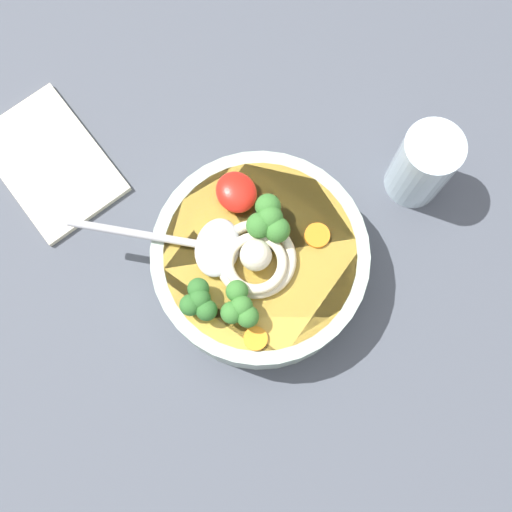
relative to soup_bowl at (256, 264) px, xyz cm
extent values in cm
cube|color=#474C56|center=(2.42, 0.49, -5.63)|extent=(107.74, 107.74, 4.16)
cylinder|color=#9EB2A3|center=(0.00, 0.00, -0.11)|extent=(21.89, 21.89, 6.87)
cylinder|color=gold|center=(0.00, 0.00, 0.16)|extent=(19.27, 19.27, 6.32)
torus|color=beige|center=(0.34, -0.24, 3.87)|extent=(7.99, 7.99, 1.10)
torus|color=beige|center=(0.85, -0.58, 4.76)|extent=(8.56, 8.56, 0.99)
sphere|color=beige|center=(0.34, -0.24, 5.31)|extent=(3.10, 3.10, 3.10)
ellipsoid|color=#B7B7BC|center=(-2.55, -2.86, 4.12)|extent=(7.41, 7.28, 1.60)
cylinder|color=#B7B7BC|center=(-7.54, -8.46, 4.12)|extent=(10.58, 11.73, 0.80)
ellipsoid|color=red|center=(-6.41, 1.65, 4.32)|extent=(4.45, 4.00, 2.00)
cylinder|color=#7A9E60|center=(1.23, -6.94, 3.89)|extent=(1.06, 1.06, 1.14)
sphere|color=#2D6628|center=(1.23, -6.94, 5.50)|extent=(2.08, 2.08, 2.08)
sphere|color=#2D6628|center=(2.27, -6.94, 5.31)|extent=(2.08, 2.08, 2.08)
sphere|color=#2D6628|center=(0.28, -6.56, 5.41)|extent=(2.08, 2.08, 2.08)
sphere|color=#2D6628|center=(1.23, -7.99, 5.35)|extent=(2.08, 2.08, 2.08)
cylinder|color=#7A9E60|center=(-1.89, 2.78, 4.01)|extent=(1.29, 1.29, 1.38)
sphere|color=#38752D|center=(-1.89, 2.78, 5.97)|extent=(2.53, 2.53, 2.53)
sphere|color=#38752D|center=(-0.63, 2.78, 5.74)|extent=(2.53, 2.53, 2.53)
sphere|color=#38752D|center=(-3.04, 3.24, 5.86)|extent=(2.53, 2.53, 2.53)
sphere|color=#38752D|center=(-1.89, 1.51, 5.79)|extent=(2.53, 2.53, 2.53)
cylinder|color=#7A9E60|center=(3.88, -3.98, 3.91)|extent=(1.10, 1.10, 1.18)
sphere|color=#38752D|center=(3.88, -3.98, 5.58)|extent=(2.16, 2.16, 2.16)
sphere|color=#38752D|center=(4.96, -3.98, 5.38)|extent=(2.16, 2.16, 2.16)
sphere|color=#38752D|center=(2.90, -3.59, 5.48)|extent=(2.16, 2.16, 2.16)
sphere|color=#38752D|center=(3.88, -5.06, 5.42)|extent=(2.16, 2.16, 2.16)
cylinder|color=orange|center=(1.44, 6.26, 3.54)|extent=(2.54, 2.54, 0.43)
cylinder|color=orange|center=(6.93, -4.33, 3.55)|extent=(2.30, 2.30, 0.46)
cylinder|color=silver|center=(0.48, 20.44, 1.47)|extent=(6.24, 6.24, 10.04)
cube|color=beige|center=(-22.98, -13.28, -3.15)|extent=(17.48, 12.58, 0.80)
camera|label=1|loc=(12.65, -7.82, 63.26)|focal=43.92mm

